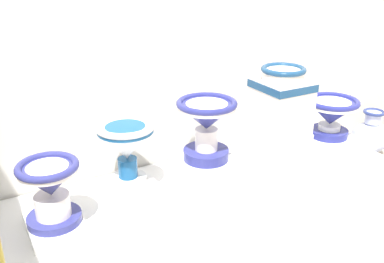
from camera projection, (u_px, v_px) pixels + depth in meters
display_platform at (177, 194)px, 2.82m from camera, size 3.19×0.77×0.09m
plinth_block_squat_floral at (56, 225)px, 2.37m from camera, size 0.29×0.37×0.05m
antique_toilet_squat_floral at (50, 186)px, 2.27m from camera, size 0.33×0.33×0.36m
plinth_block_broad_patterned at (129, 187)px, 2.73m from camera, size 0.33×0.28×0.07m
antique_toilet_broad_patterned at (126, 142)px, 2.61m from camera, size 0.36×0.36×0.40m
plinth_block_slender_white at (206, 167)px, 2.92m from camera, size 0.40×0.33×0.13m
antique_toilet_slender_white at (207, 121)px, 2.79m from camera, size 0.40×0.40×0.41m
plinth_block_rightmost at (277, 148)px, 3.04m from camera, size 0.32×0.36×0.27m
antique_toilet_rightmost at (281, 98)px, 2.90m from camera, size 0.32×0.35×0.45m
plinth_block_leftmost at (327, 141)px, 3.37m from camera, size 0.39×0.37×0.09m
antique_toilet_leftmost at (331, 113)px, 3.28m from camera, size 0.40×0.40×0.30m
decorative_vase_corner at (370, 136)px, 3.41m from camera, size 0.29×0.29×0.38m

